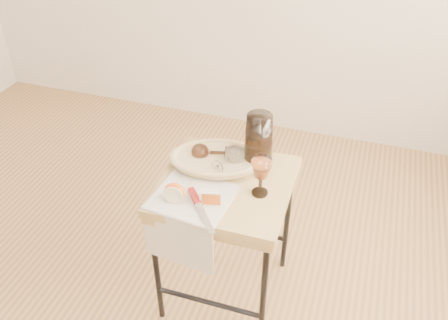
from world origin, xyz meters
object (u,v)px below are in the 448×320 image
at_px(side_table, 225,240).
at_px(tea_towel, 193,197).
at_px(wine_goblet, 261,177).
at_px(apple_half, 175,192).
at_px(goblet_lying_a, 211,152).
at_px(pitcher, 259,141).
at_px(table_knife, 200,208).
at_px(bread_basket, 217,161).
at_px(goblet_lying_b, 227,159).

relative_size(side_table, tea_towel, 2.26).
relative_size(wine_goblet, apple_half, 1.93).
relative_size(goblet_lying_a, pitcher, 0.43).
relative_size(side_table, apple_half, 7.84).
distance_m(tea_towel, table_knife, 0.08).
bearing_deg(side_table, bread_basket, 126.11).
relative_size(tea_towel, bread_basket, 0.85).
bearing_deg(bread_basket, pitcher, 4.86).
bearing_deg(goblet_lying_b, apple_half, 173.93).
bearing_deg(side_table, goblet_lying_a, 132.26).
bearing_deg(table_knife, apple_half, -141.33).
height_order(tea_towel, goblet_lying_b, goblet_lying_b).
height_order(tea_towel, bread_basket, bread_basket).
bearing_deg(pitcher, bread_basket, -147.11).
height_order(bread_basket, table_knife, bread_basket).
bearing_deg(side_table, goblet_lying_b, 103.10).
bearing_deg(apple_half, goblet_lying_a, 75.57).
relative_size(tea_towel, apple_half, 3.47).
xyz_separation_m(pitcher, apple_half, (-0.23, -0.31, -0.07)).
distance_m(tea_towel, pitcher, 0.34).
xyz_separation_m(side_table, apple_half, (-0.14, -0.16, 0.37)).
height_order(tea_towel, goblet_lying_a, goblet_lying_a).
height_order(tea_towel, table_knife, table_knife).
bearing_deg(goblet_lying_a, wine_goblet, 136.59).
bearing_deg(goblet_lying_b, pitcher, -30.62).
bearing_deg(wine_goblet, tea_towel, -156.64).
relative_size(bread_basket, pitcher, 1.25).
height_order(goblet_lying_a, wine_goblet, wine_goblet).
xyz_separation_m(goblet_lying_a, wine_goblet, (0.24, -0.13, 0.03)).
relative_size(tea_towel, wine_goblet, 1.80).
relative_size(goblet_lying_b, apple_half, 1.69).
xyz_separation_m(tea_towel, wine_goblet, (0.23, 0.10, 0.08)).
height_order(tea_towel, wine_goblet, wine_goblet).
height_order(bread_basket, wine_goblet, wine_goblet).
height_order(bread_basket, goblet_lying_b, goblet_lying_b).
distance_m(bread_basket, goblet_lying_b, 0.06).
bearing_deg(tea_towel, table_knife, -43.97).
xyz_separation_m(goblet_lying_b, table_knife, (-0.02, -0.26, -0.04)).
xyz_separation_m(tea_towel, pitcher, (0.17, 0.28, 0.11)).
bearing_deg(goblet_lying_a, table_knife, 87.02).
xyz_separation_m(bread_basket, apple_half, (-0.08, -0.25, 0.02)).
relative_size(bread_basket, goblet_lying_b, 2.43).
relative_size(bread_basket, goblet_lying_a, 2.88).
distance_m(goblet_lying_b, pitcher, 0.14).
bearing_deg(tea_towel, goblet_lying_b, 75.81).
bearing_deg(table_knife, tea_towel, -178.41).
bearing_deg(goblet_lying_a, side_table, 117.46).
height_order(tea_towel, apple_half, apple_half).
distance_m(side_table, bread_basket, 0.36).
xyz_separation_m(tea_towel, table_knife, (0.05, -0.06, 0.01)).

